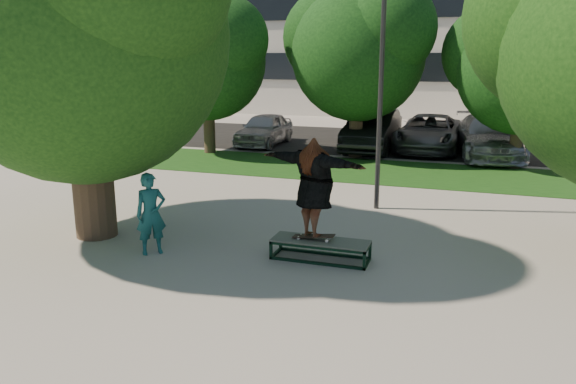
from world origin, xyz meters
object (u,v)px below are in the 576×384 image
(car_silver_a, at_px, (264,129))
(car_grey, at_px, (429,133))
(car_dark, at_px, (372,131))
(grind_box, at_px, (320,250))
(tree_left, at_px, (78,16))
(bystander, at_px, (151,214))
(car_silver_b, at_px, (488,137))
(lamppost, at_px, (381,79))

(car_silver_a, bearing_deg, car_grey, 5.74)
(car_dark, bearing_deg, car_grey, 17.84)
(grind_box, bearing_deg, car_silver_a, 115.20)
(car_dark, bearing_deg, tree_left, -106.21)
(grind_box, bearing_deg, bystander, -167.67)
(grind_box, distance_m, car_grey, 13.11)
(tree_left, relative_size, bystander, 4.55)
(grind_box, relative_size, bystander, 1.15)
(car_grey, bearing_deg, car_silver_b, -15.39)
(tree_left, relative_size, car_grey, 1.40)
(car_silver_a, height_order, car_grey, car_grey)
(bystander, relative_size, car_silver_b, 0.30)
(car_silver_a, relative_size, car_dark, 0.81)
(tree_left, height_order, car_silver_a, tree_left)
(lamppost, height_order, bystander, lamppost)
(lamppost, distance_m, grind_box, 4.90)
(bystander, xyz_separation_m, car_grey, (3.97, 13.76, -0.08))
(grind_box, height_order, car_silver_b, car_silver_b)
(bystander, relative_size, car_grey, 0.31)
(grind_box, bearing_deg, car_dark, 95.93)
(lamppost, bearing_deg, tree_left, -143.58)
(lamppost, distance_m, car_silver_a, 10.81)
(car_grey, distance_m, car_silver_b, 2.29)
(car_dark, bearing_deg, bystander, -97.90)
(lamppost, height_order, car_silver_b, lamppost)
(grind_box, height_order, car_grey, car_grey)
(lamppost, bearing_deg, bystander, -127.42)
(lamppost, height_order, car_dark, lamppost)
(car_dark, bearing_deg, car_silver_b, 0.12)
(tree_left, xyz_separation_m, bystander, (1.79, -0.67, -3.64))
(tree_left, height_order, lamppost, tree_left)
(car_silver_a, distance_m, car_dark, 4.54)
(tree_left, xyz_separation_m, lamppost, (5.29, 3.91, -1.27))
(car_grey, xyz_separation_m, car_silver_b, (2.18, -0.68, 0.05))
(car_grey, bearing_deg, grind_box, -91.77)
(tree_left, relative_size, car_silver_a, 1.82)
(car_silver_a, relative_size, car_grey, 0.77)
(tree_left, xyz_separation_m, car_silver_b, (7.95, 12.41, -3.67))
(grind_box, xyz_separation_m, car_silver_a, (-5.83, 12.39, 0.48))
(lamppost, xyz_separation_m, car_silver_a, (-6.20, 8.50, -2.49))
(lamppost, relative_size, car_silver_b, 1.17)
(tree_left, distance_m, lamppost, 6.70)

